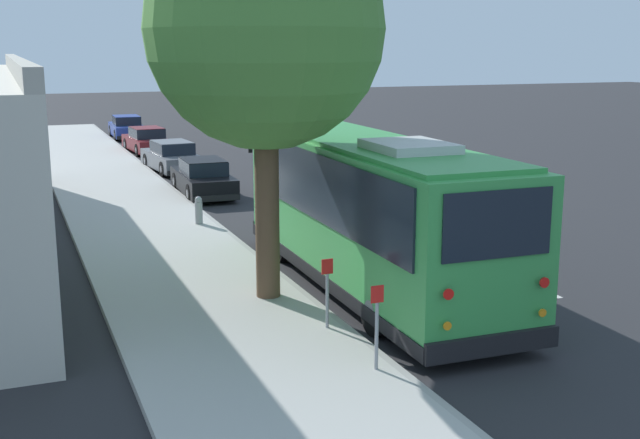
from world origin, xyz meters
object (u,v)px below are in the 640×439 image
(shuttle_bus, at_px, (371,207))
(fire_hydrant, at_px, (199,210))
(sign_post_far, at_px, (327,292))
(parked_sedan_maroon, at_px, (147,141))
(sign_post_near, at_px, (377,326))
(parked_sedan_blue, at_px, (127,128))
(street_tree, at_px, (262,13))
(parked_sedan_gray, at_px, (172,157))
(parked_sedan_black, at_px, (203,178))

(shuttle_bus, xyz_separation_m, fire_hydrant, (7.19, 2.14, -1.28))
(shuttle_bus, relative_size, sign_post_far, 7.63)
(parked_sedan_maroon, relative_size, sign_post_near, 3.08)
(parked_sedan_maroon, bearing_deg, shuttle_bus, 177.57)
(shuttle_bus, height_order, sign_post_far, shuttle_bus)
(parked_sedan_blue, xyz_separation_m, street_tree, (-31.89, 1.84, 5.26))
(parked_sedan_blue, height_order, fire_hydrant, parked_sedan_blue)
(parked_sedan_maroon, relative_size, street_tree, 0.51)
(street_tree, bearing_deg, parked_sedan_gray, -5.43)
(parked_sedan_gray, height_order, street_tree, street_tree)
(parked_sedan_blue, xyz_separation_m, sign_post_far, (-34.26, 1.43, 0.22))
(sign_post_far, distance_m, fire_hydrant, 9.56)
(parked_sedan_black, xyz_separation_m, parked_sedan_blue, (19.46, -0.18, -0.00))
(parked_sedan_blue, bearing_deg, parked_sedan_maroon, -178.78)
(parked_sedan_maroon, xyz_separation_m, sign_post_near, (-29.41, 1.40, 0.28))
(parked_sedan_gray, bearing_deg, sign_post_far, 172.00)
(fire_hydrant, bearing_deg, parked_sedan_gray, -7.56)
(sign_post_near, bearing_deg, parked_sedan_maroon, -2.73)
(fire_hydrant, bearing_deg, shuttle_bus, -163.41)
(parked_sedan_black, bearing_deg, shuttle_bus, -174.89)
(shuttle_bus, bearing_deg, sign_post_near, 156.90)
(parked_sedan_black, distance_m, sign_post_far, 14.85)
(shuttle_bus, bearing_deg, parked_sedan_blue, 1.99)
(parked_sedan_maroon, distance_m, fire_hydrant, 17.83)
(street_tree, height_order, fire_hydrant, street_tree)
(shuttle_bus, bearing_deg, parked_sedan_gray, 3.01)
(sign_post_far, bearing_deg, street_tree, 9.84)
(sign_post_far, bearing_deg, parked_sedan_black, -4.82)
(shuttle_bus, xyz_separation_m, parked_sedan_maroon, (24.95, 0.59, -1.25))
(sign_post_far, bearing_deg, shuttle_bus, -40.04)
(parked_sedan_black, bearing_deg, sign_post_near, 177.45)
(sign_post_near, relative_size, sign_post_far, 1.07)
(street_tree, distance_m, sign_post_far, 5.58)
(parked_sedan_black, bearing_deg, street_tree, 174.08)
(sign_post_near, xyz_separation_m, sign_post_far, (2.09, 0.00, -0.05))
(street_tree, height_order, sign_post_near, street_tree)
(parked_sedan_black, distance_m, street_tree, 13.60)
(parked_sedan_gray, bearing_deg, sign_post_near, 172.34)
(sign_post_near, bearing_deg, sign_post_far, 0.00)
(parked_sedan_black, distance_m, sign_post_near, 16.93)
(parked_sedan_gray, bearing_deg, shuttle_bus, 177.73)
(parked_sedan_black, bearing_deg, sign_post_far, 176.85)
(street_tree, bearing_deg, sign_post_far, -170.16)
(parked_sedan_gray, bearing_deg, fire_hydrant, 168.13)
(sign_post_far, bearing_deg, fire_hydrant, 0.89)
(parked_sedan_gray, bearing_deg, parked_sedan_blue, -4.69)
(parked_sedan_maroon, bearing_deg, parked_sedan_black, 175.51)
(parked_sedan_black, xyz_separation_m, fire_hydrant, (-5.24, 1.40, -0.06))
(shuttle_bus, xyz_separation_m, sign_post_near, (-4.46, 1.99, -0.96))
(parked_sedan_maroon, xyz_separation_m, parked_sedan_blue, (6.94, -0.03, 0.02))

